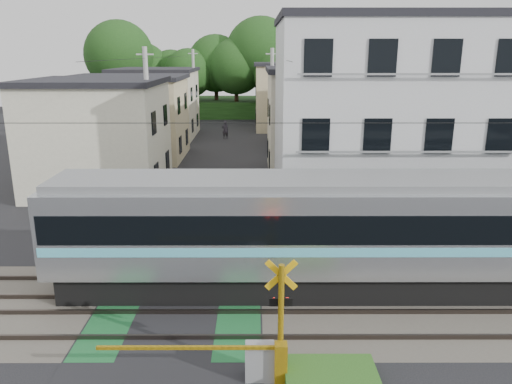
{
  "coord_description": "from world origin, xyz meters",
  "views": [
    {
      "loc": [
        2.39,
        -14.15,
        7.7
      ],
      "look_at": [
        2.43,
        5.0,
        2.32
      ],
      "focal_mm": 35.0,
      "sensor_mm": 36.0,
      "label": 1
    }
  ],
  "objects_px": {
    "crossing_signal_far": "(125,242)",
    "apartment_block": "(384,119)",
    "crossing_signal_near": "(263,353)",
    "pedestrian": "(225,130)"
  },
  "relations": [
    {
      "from": "crossing_signal_far",
      "to": "apartment_block",
      "type": "xyz_separation_m",
      "value": [
        11.09,
        5.84,
        3.94
      ]
    },
    {
      "from": "crossing_signal_near",
      "to": "pedestrian",
      "type": "relative_size",
      "value": 2.87
    },
    {
      "from": "crossing_signal_far",
      "to": "apartment_block",
      "type": "bearing_deg",
      "value": 27.78
    },
    {
      "from": "crossing_signal_near",
      "to": "pedestrian",
      "type": "xyz_separation_m",
      "value": [
        -2.94,
        35.2,
        0.11
      ]
    },
    {
      "from": "crossing_signal_near",
      "to": "crossing_signal_far",
      "type": "xyz_separation_m",
      "value": [
        -5.17,
        7.31,
        0.0
      ]
    },
    {
      "from": "apartment_block",
      "to": "pedestrian",
      "type": "xyz_separation_m",
      "value": [
        -8.86,
        22.05,
        -3.83
      ]
    },
    {
      "from": "crossing_signal_near",
      "to": "crossing_signal_far",
      "type": "bearing_deg",
      "value": 125.29
    },
    {
      "from": "crossing_signal_far",
      "to": "crossing_signal_near",
      "type": "bearing_deg",
      "value": -54.71
    },
    {
      "from": "crossing_signal_near",
      "to": "pedestrian",
      "type": "bearing_deg",
      "value": 94.78
    },
    {
      "from": "crossing_signal_far",
      "to": "pedestrian",
      "type": "height_order",
      "value": "crossing_signal_far"
    }
  ]
}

